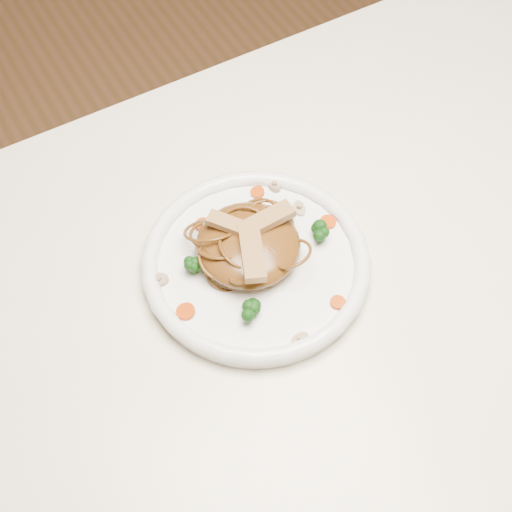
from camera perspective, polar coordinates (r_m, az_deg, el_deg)
ground at (r=1.61m, az=3.73°, el=-15.91°), size 4.00×4.00×0.00m
table at (r=1.01m, az=5.73°, el=-4.43°), size 1.20×0.80×0.75m
plate at (r=0.92m, az=-0.00°, el=-0.77°), size 0.36×0.36×0.02m
noodle_mound at (r=0.90m, az=-0.60°, el=0.86°), size 0.14×0.14×0.04m
chicken_a at (r=0.89m, az=0.74°, el=2.72°), size 0.07×0.02×0.01m
chicken_b at (r=0.89m, az=-1.86°, el=2.36°), size 0.05×0.06×0.01m
chicken_c at (r=0.86m, az=-0.29°, el=0.22°), size 0.05×0.08×0.01m
broccoli_0 at (r=0.94m, az=1.95°, el=3.41°), size 0.03×0.03×0.03m
broccoli_1 at (r=0.89m, az=-4.74°, el=-0.53°), size 0.03×0.03×0.03m
broccoli_2 at (r=0.86m, az=-0.45°, el=-4.05°), size 0.03×0.03×0.03m
broccoli_3 at (r=0.92m, az=4.85°, el=1.86°), size 0.03×0.03×0.03m
carrot_0 at (r=0.97m, az=0.11°, el=4.83°), size 0.02×0.02×0.00m
carrot_1 at (r=0.87m, az=-5.33°, el=-4.19°), size 0.02×0.02×0.00m
carrot_2 at (r=0.95m, az=5.46°, el=2.57°), size 0.03×0.03×0.00m
carrot_3 at (r=0.94m, az=-3.96°, el=2.33°), size 0.02×0.02×0.00m
carrot_4 at (r=0.88m, az=6.19°, el=-3.50°), size 0.02×0.02×0.00m
mushroom_0 at (r=0.85m, az=3.37°, el=-6.32°), size 0.02×0.02×0.01m
mushroom_1 at (r=0.95m, az=3.29°, el=3.59°), size 0.02×0.02×0.01m
mushroom_2 at (r=0.90m, az=-7.38°, el=-1.82°), size 0.03×0.03×0.01m
mushroom_3 at (r=0.98m, az=1.40°, el=5.31°), size 0.02×0.02×0.01m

